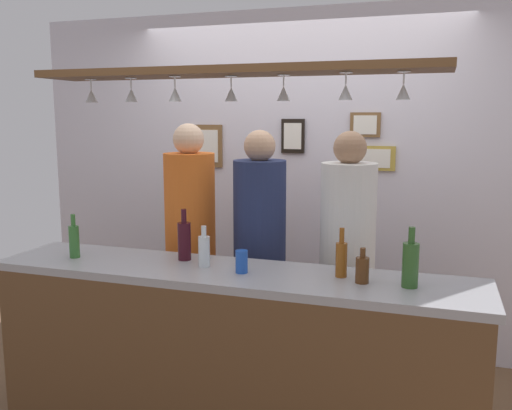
% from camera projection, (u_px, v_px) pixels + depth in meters
% --- Properties ---
extents(ground_plane, '(8.00, 8.00, 0.00)m').
position_uv_depth(ground_plane, '(251.00, 405.00, 3.48)').
color(ground_plane, brown).
extents(back_wall, '(4.40, 0.06, 2.60)m').
position_uv_depth(back_wall, '(296.00, 181.00, 4.30)').
color(back_wall, silver).
rests_on(back_wall, ground_plane).
extents(bar_counter, '(2.70, 0.55, 0.97)m').
position_uv_depth(bar_counter, '(220.00, 335.00, 2.90)').
color(bar_counter, '#99999E').
rests_on(bar_counter, ground_plane).
extents(overhead_glass_rack, '(2.20, 0.36, 0.04)m').
position_uv_depth(overhead_glass_rack, '(232.00, 71.00, 2.87)').
color(overhead_glass_rack, brown).
extents(hanging_wineglass_far_left, '(0.07, 0.07, 0.13)m').
position_uv_depth(hanging_wineglass_far_left, '(91.00, 95.00, 3.17)').
color(hanging_wineglass_far_left, silver).
rests_on(hanging_wineglass_far_left, overhead_glass_rack).
extents(hanging_wineglass_left, '(0.07, 0.07, 0.13)m').
position_uv_depth(hanging_wineglass_left, '(131.00, 94.00, 3.05)').
color(hanging_wineglass_left, silver).
rests_on(hanging_wineglass_left, overhead_glass_rack).
extents(hanging_wineglass_center_left, '(0.07, 0.07, 0.13)m').
position_uv_depth(hanging_wineglass_center_left, '(175.00, 93.00, 2.93)').
color(hanging_wineglass_center_left, silver).
rests_on(hanging_wineglass_center_left, overhead_glass_rack).
extents(hanging_wineglass_center, '(0.07, 0.07, 0.13)m').
position_uv_depth(hanging_wineglass_center, '(231.00, 93.00, 2.91)').
color(hanging_wineglass_center, silver).
rests_on(hanging_wineglass_center, overhead_glass_rack).
extents(hanging_wineglass_center_right, '(0.07, 0.07, 0.13)m').
position_uv_depth(hanging_wineglass_center_right, '(284.00, 93.00, 2.82)').
color(hanging_wineglass_center_right, silver).
rests_on(hanging_wineglass_center_right, overhead_glass_rack).
extents(hanging_wineglass_right, '(0.07, 0.07, 0.13)m').
position_uv_depth(hanging_wineglass_right, '(346.00, 91.00, 2.66)').
color(hanging_wineglass_right, silver).
rests_on(hanging_wineglass_right, overhead_glass_rack).
extents(hanging_wineglass_far_right, '(0.07, 0.07, 0.13)m').
position_uv_depth(hanging_wineglass_far_right, '(403.00, 91.00, 2.60)').
color(hanging_wineglass_far_right, silver).
rests_on(hanging_wineglass_far_right, overhead_glass_rack).
extents(person_left_orange_shirt, '(0.34, 0.34, 1.76)m').
position_uv_depth(person_left_orange_shirt, '(190.00, 227.00, 3.72)').
color(person_left_orange_shirt, '#2D334C').
rests_on(person_left_orange_shirt, ground_plane).
extents(person_middle_navy_shirt, '(0.34, 0.34, 1.72)m').
position_uv_depth(person_middle_navy_shirt, '(260.00, 235.00, 3.57)').
color(person_middle_navy_shirt, '#2D334C').
rests_on(person_middle_navy_shirt, ground_plane).
extents(person_right_white_patterned_shirt, '(0.34, 0.34, 1.71)m').
position_uv_depth(person_right_white_patterned_shirt, '(348.00, 242.00, 3.40)').
color(person_right_white_patterned_shirt, '#2D334C').
rests_on(person_right_white_patterned_shirt, ground_plane).
extents(bottle_wine_dark_red, '(0.08, 0.08, 0.30)m').
position_uv_depth(bottle_wine_dark_red, '(184.00, 240.00, 3.19)').
color(bottle_wine_dark_red, '#380F19').
rests_on(bottle_wine_dark_red, bar_counter).
extents(bottle_beer_green_import, '(0.06, 0.06, 0.26)m').
position_uv_depth(bottle_beer_green_import, '(74.00, 240.00, 3.25)').
color(bottle_beer_green_import, '#336B2D').
rests_on(bottle_beer_green_import, bar_counter).
extents(bottle_champagne_green, '(0.08, 0.08, 0.30)m').
position_uv_depth(bottle_champagne_green, '(410.00, 264.00, 2.68)').
color(bottle_champagne_green, '#2D5623').
rests_on(bottle_champagne_green, bar_counter).
extents(bottle_beer_amber_tall, '(0.06, 0.06, 0.26)m').
position_uv_depth(bottle_beer_amber_tall, '(341.00, 258.00, 2.86)').
color(bottle_beer_amber_tall, brown).
rests_on(bottle_beer_amber_tall, bar_counter).
extents(bottle_soda_clear, '(0.06, 0.06, 0.23)m').
position_uv_depth(bottle_soda_clear, '(204.00, 250.00, 3.06)').
color(bottle_soda_clear, silver).
rests_on(bottle_soda_clear, bar_counter).
extents(bottle_beer_brown_stubby, '(0.07, 0.07, 0.18)m').
position_uv_depth(bottle_beer_brown_stubby, '(362.00, 269.00, 2.76)').
color(bottle_beer_brown_stubby, '#512D14').
rests_on(bottle_beer_brown_stubby, bar_counter).
extents(drink_can, '(0.07, 0.07, 0.12)m').
position_uv_depth(drink_can, '(242.00, 262.00, 2.93)').
color(drink_can, '#1E4CB2').
rests_on(drink_can, bar_counter).
extents(picture_frame_crest, '(0.18, 0.02, 0.26)m').
position_uv_depth(picture_frame_crest, '(293.00, 136.00, 4.21)').
color(picture_frame_crest, black).
rests_on(picture_frame_crest, back_wall).
extents(picture_frame_upper_small, '(0.22, 0.02, 0.18)m').
position_uv_depth(picture_frame_upper_small, '(365.00, 125.00, 4.02)').
color(picture_frame_upper_small, brown).
rests_on(picture_frame_upper_small, back_wall).
extents(picture_frame_caricature, '(0.26, 0.02, 0.34)m').
position_uv_depth(picture_frame_caricature, '(207.00, 146.00, 4.44)').
color(picture_frame_caricature, brown).
rests_on(picture_frame_caricature, back_wall).
extents(picture_frame_lower_pair, '(0.30, 0.02, 0.18)m').
position_uv_depth(picture_frame_lower_pair, '(374.00, 158.00, 4.04)').
color(picture_frame_lower_pair, '#B29338').
rests_on(picture_frame_lower_pair, back_wall).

